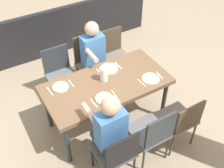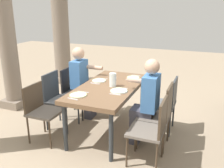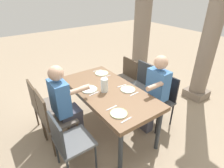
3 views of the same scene
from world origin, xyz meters
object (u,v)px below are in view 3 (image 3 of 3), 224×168
(plate_3, at_px, (119,113))
(dining_table, at_px, (108,94))
(chair_west_north, at_px, (125,77))
(plate_0, at_px, (102,73))
(plate_2, at_px, (128,89))
(chair_mid_south, at_px, (53,117))
(diner_man_white, at_px, (65,103))
(stone_column_near, at_px, (143,14))
(chair_west_south, at_px, (43,103))
(diner_woman_green, at_px, (155,92))
(water_pitcher, at_px, (105,86))
(chair_east_south, at_px, (68,140))
(plate_1, at_px, (89,89))
(chair_east_north, at_px, (161,97))
(chair_mid_north, at_px, (140,84))
(stone_column_centre, at_px, (212,29))

(plate_3, bearing_deg, dining_table, 158.04)
(chair_west_north, height_order, plate_0, chair_west_north)
(plate_2, bearing_deg, chair_mid_south, -107.13)
(diner_man_white, bearing_deg, chair_west_north, 107.08)
(plate_3, bearing_deg, stone_column_near, 131.83)
(chair_west_south, distance_m, diner_woman_green, 1.79)
(dining_table, xyz_separation_m, diner_man_white, (-0.16, -0.64, -0.01))
(diner_man_white, xyz_separation_m, stone_column_near, (-1.42, 2.82, 0.83))
(chair_west_north, bearing_deg, plate_2, -36.97)
(plate_3, bearing_deg, water_pitcher, 164.18)
(chair_east_south, height_order, diner_woman_green, diner_woman_green)
(plate_1, relative_size, water_pitcher, 1.21)
(plate_0, distance_m, water_pitcher, 0.64)
(chair_west_south, bearing_deg, plate_1, 54.22)
(dining_table, xyz_separation_m, chair_west_north, (-0.62, 0.84, -0.19))
(plate_3, bearing_deg, chair_west_south, -152.29)
(diner_woman_green, relative_size, stone_column_near, 0.42)
(chair_west_south, xyz_separation_m, chair_east_north, (0.97, 1.69, -0.01))
(plate_3, bearing_deg, plate_1, -179.39)
(stone_column_near, xyz_separation_m, water_pitcher, (1.59, -2.24, -0.65))
(chair_west_south, xyz_separation_m, diner_man_white, (0.46, 0.20, 0.17))
(chair_west_north, height_order, chair_mid_south, chair_mid_south)
(diner_man_white, xyz_separation_m, plate_2, (0.33, 0.89, 0.09))
(chair_mid_south, bearing_deg, plate_1, 91.07)
(chair_mid_north, height_order, plate_1, chair_mid_north)
(chair_west_north, height_order, chair_west_south, chair_west_south)
(chair_east_south, bearing_deg, water_pitcher, 114.12)
(chair_mid_north, relative_size, plate_2, 4.08)
(dining_table, distance_m, diner_man_white, 0.66)
(stone_column_near, relative_size, plate_3, 13.93)
(diner_woman_green, bearing_deg, chair_west_south, -123.02)
(plate_0, bearing_deg, chair_west_north, 96.24)
(chair_east_south, bearing_deg, diner_man_white, 158.45)
(diner_woman_green, height_order, plate_1, diner_woman_green)
(diner_woman_green, distance_m, plate_2, 0.45)
(stone_column_near, distance_m, plate_1, 2.88)
(chair_mid_south, height_order, plate_3, chair_mid_south)
(chair_west_north, xyz_separation_m, chair_east_north, (0.97, 0.00, 0.00))
(plate_0, bearing_deg, chair_east_south, -50.09)
(plate_1, bearing_deg, chair_west_south, -125.78)
(stone_column_near, height_order, plate_2, stone_column_near)
(chair_west_north, xyz_separation_m, chair_mid_north, (0.45, 0.00, 0.03))
(diner_man_white, xyz_separation_m, stone_column_centre, (0.42, 2.82, 0.78))
(chair_east_north, bearing_deg, dining_table, -112.54)
(dining_table, bearing_deg, chair_mid_north, 101.14)
(chair_west_north, xyz_separation_m, water_pitcher, (0.62, -0.91, 0.36))
(chair_east_south, relative_size, plate_2, 3.89)
(stone_column_near, relative_size, water_pitcher, 14.61)
(diner_man_white, height_order, plate_0, diner_man_white)
(chair_west_south, relative_size, water_pitcher, 4.29)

